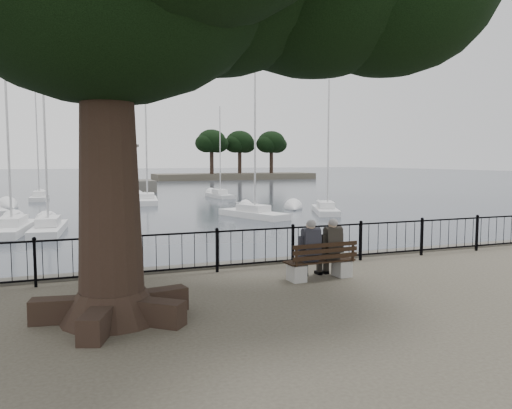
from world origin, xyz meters
name	(u,v)px	position (x,y,z in m)	size (l,w,h in m)	color
harbor	(249,284)	(0.00, 3.00, -0.50)	(260.00, 260.00, 1.20)	#4D4A43
railing	(256,246)	(0.00, 2.50, 0.56)	(22.06, 0.06, 1.00)	black
bench	(321,266)	(0.99, 0.99, 0.30)	(1.66, 0.57, 0.86)	gray
person_left	(308,252)	(0.71, 1.08, 0.63)	(0.41, 0.69, 1.37)	black
person_right	(330,250)	(1.28, 1.10, 0.63)	(0.41, 0.69, 1.37)	black
lion_monument	(126,172)	(2.00, 49.93, 1.21)	(5.99, 5.99, 8.83)	#4D4A43
sailboat_a	(12,227)	(-6.99, 18.83, -0.72)	(2.18, 5.48, 9.06)	silver
sailboat_b	(49,227)	(-5.28, 18.18, -0.68)	(1.85, 5.08, 10.46)	silver
sailboat_c	(253,212)	(6.74, 20.83, -0.67)	(3.30, 5.58, 11.17)	silver
sailboat_d	(325,209)	(12.29, 21.46, -0.71)	(3.13, 5.19, 9.23)	silver
sailboat_f	(147,199)	(1.91, 33.79, -0.67)	(2.47, 6.19, 11.99)	silver
sailboat_g	(220,195)	(9.49, 37.65, -0.71)	(1.64, 4.87, 8.93)	silver
sailboat_h	(39,196)	(-6.78, 40.77, -0.64)	(1.55, 5.07, 12.07)	silver
far_shore	(238,158)	(25.54, 79.46, 3.00)	(30.00, 8.60, 9.18)	#454035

